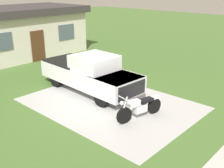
% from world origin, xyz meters
% --- Properties ---
extents(ground_plane, '(80.00, 80.00, 0.00)m').
position_xyz_m(ground_plane, '(0.00, 0.00, 0.00)').
color(ground_plane, '#486B2F').
extents(driveway_pad, '(5.43, 7.38, 0.01)m').
position_xyz_m(driveway_pad, '(0.00, 0.00, 0.00)').
color(driveway_pad, '#B4B4B4').
rests_on(driveway_pad, ground).
extents(motorcycle, '(2.18, 0.84, 1.09)m').
position_xyz_m(motorcycle, '(-0.26, -1.81, 0.47)').
color(motorcycle, black).
rests_on(motorcycle, ground).
extents(pickup_truck, '(2.27, 5.71, 1.90)m').
position_xyz_m(pickup_truck, '(0.47, 1.89, 0.95)').
color(pickup_truck, black).
rests_on(pickup_truck, ground).
extents(neighbor_house, '(9.60, 5.60, 3.50)m').
position_xyz_m(neighbor_house, '(1.96, 11.13, 1.79)').
color(neighbor_house, beige).
rests_on(neighbor_house, ground).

